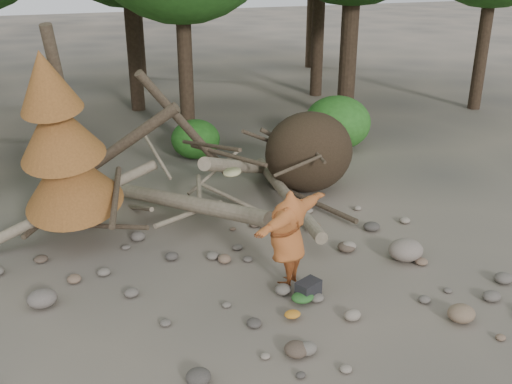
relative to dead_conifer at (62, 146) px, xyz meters
name	(u,v)px	position (x,y,z in m)	size (l,w,h in m)	color
ground	(290,299)	(3.12, -3.37, -2.11)	(120.00, 120.00, 0.00)	#514C44
deadfall_pile	(289,157)	(5.13, 0.87, -1.16)	(8.55, 5.24, 3.30)	#332619
dead_conifer	(62,146)	(0.00, 0.00, 0.00)	(2.06, 2.16, 4.35)	#4C3F30
bush_mid	(196,139)	(3.92, 4.43, -1.55)	(1.40, 1.40, 1.12)	#27641D
bush_right	(337,123)	(8.12, 3.63, -1.31)	(2.00, 2.00, 1.60)	#317725
frisbee_thrower	(288,238)	(3.24, -2.96, -1.16)	(2.11, 1.64, 2.13)	#AC5627
backpack	(308,291)	(3.41, -3.46, -1.98)	(0.41, 0.27, 0.27)	black
cloth_green	(302,300)	(3.25, -3.57, -2.04)	(0.39, 0.32, 0.15)	#295B24
cloth_orange	(292,317)	(2.89, -3.91, -2.06)	(0.27, 0.22, 0.10)	#BD7420
boulder_front_right	(461,313)	(5.34, -4.98, -1.98)	(0.45, 0.40, 0.27)	#7E664F
boulder_mid_right	(406,250)	(5.76, -2.98, -1.91)	(0.67, 0.61, 0.40)	gray
boulder_mid_left	(42,298)	(-0.75, -1.95, -1.97)	(0.49, 0.44, 0.29)	#685F57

